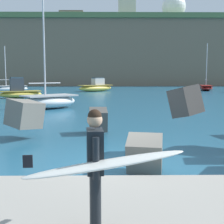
# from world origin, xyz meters

# --- Properties ---
(ground_plane) EXTENTS (400.00, 400.00, 0.00)m
(ground_plane) POSITION_xyz_m (0.00, 0.00, 0.00)
(ground_plane) COLOR #235B7A
(breakwater_jetty) EXTENTS (31.59, 7.17, 2.72)m
(breakwater_jetty) POSITION_xyz_m (-0.14, 1.04, 1.01)
(breakwater_jetty) COLOR #3D3A38
(breakwater_jetty) RESTS_ON ground
(surfer_with_board) EXTENTS (2.12, 1.24, 1.78)m
(surfer_with_board) POSITION_xyz_m (-0.55, -4.45, 1.28)
(surfer_with_board) COLOR black
(surfer_with_board) RESTS_ON walkway_path
(boat_near_centre) EXTENTS (4.70, 4.31, 8.05)m
(boat_near_centre) POSITION_xyz_m (-4.85, 14.56, 0.59)
(boat_near_centre) COLOR white
(boat_near_centre) RESTS_ON ground
(boat_mid_left) EXTENTS (3.16, 6.39, 7.85)m
(boat_mid_left) POSITION_xyz_m (16.05, 42.66, 0.50)
(boat_mid_left) COLOR maroon
(boat_mid_left) RESTS_ON ground
(boat_mid_centre) EXTENTS (5.96, 5.51, 2.17)m
(boat_mid_centre) POSITION_xyz_m (-2.33, 39.96, 0.70)
(boat_mid_centre) COLOR #EAC64C
(boat_mid_centre) RESTS_ON ground
(boat_mid_right) EXTENTS (5.93, 4.30, 6.91)m
(boat_mid_right) POSITION_xyz_m (-15.61, 38.58, 0.54)
(boat_mid_right) COLOR white
(boat_mid_right) RESTS_ON ground
(boat_far_left) EXTENTS (5.01, 3.62, 2.31)m
(boat_far_left) POSITION_xyz_m (-10.25, 25.59, 0.69)
(boat_far_left) COLOR #EAC64C
(boat_far_left) RESTS_ON ground
(mooring_buoy_inner) EXTENTS (0.44, 0.44, 0.44)m
(mooring_buoy_inner) POSITION_xyz_m (4.98, 13.70, 0.22)
(mooring_buoy_inner) COLOR #E54C1E
(mooring_buoy_inner) RESTS_ON ground
(headland_bluff) EXTENTS (91.07, 45.79, 16.98)m
(headland_bluff) POSITION_xyz_m (0.49, 86.37, 8.51)
(headland_bluff) COLOR #756651
(headland_bluff) RESTS_ON ground
(radar_dome) EXTENTS (7.12, 7.12, 9.63)m
(radar_dome) POSITION_xyz_m (19.33, 85.84, 22.12)
(radar_dome) COLOR silver
(radar_dome) RESTS_ON headland_bluff
(station_building_west) EXTENTS (6.84, 6.71, 3.92)m
(station_building_west) POSITION_xyz_m (-10.94, 83.86, 18.95)
(station_building_west) COLOR #B2ADA3
(station_building_west) RESTS_ON headland_bluff
(station_building_central) EXTENTS (4.75, 4.73, 6.66)m
(station_building_central) POSITION_xyz_m (4.71, 77.13, 20.33)
(station_building_central) COLOR beige
(station_building_central) RESTS_ON headland_bluff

